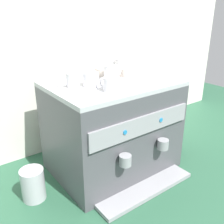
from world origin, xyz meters
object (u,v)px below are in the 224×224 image
ceramic_bowl_0 (129,72)px  milk_pitcher (33,185)px  ceramic_cup_2 (120,65)px  ceramic_cup_3 (110,84)px  ceramic_cup_1 (90,79)px  coffee_grinder (171,114)px  ceramic_bowl_1 (103,72)px  espresso_machine (112,127)px  ceramic_cup_4 (72,80)px  ceramic_cup_0 (111,72)px

ceramic_bowl_0 → milk_pitcher: 0.76m
ceramic_cup_2 → ceramic_cup_3: size_ratio=1.09×
ceramic_cup_1 → coffee_grinder: (0.61, 0.00, -0.33)m
ceramic_bowl_1 → milk_pitcher: size_ratio=0.59×
espresso_machine → ceramic_bowl_1: (0.04, 0.14, 0.27)m
ceramic_cup_2 → ceramic_cup_4: 0.41m
ceramic_cup_1 → ceramic_bowl_1: size_ratio=1.17×
ceramic_cup_2 → ceramic_bowl_0: bearing=-104.6°
ceramic_cup_2 → espresso_machine: bearing=-137.7°
ceramic_cup_2 → ceramic_bowl_0: size_ratio=0.97×
ceramic_cup_1 → milk_pitcher: ceramic_cup_1 is taller
ceramic_cup_3 → ceramic_cup_4: ceramic_cup_4 is taller
espresso_machine → ceramic_bowl_1: ceramic_bowl_1 is taller
ceramic_bowl_0 → coffee_grinder: ceramic_bowl_0 is taller
coffee_grinder → ceramic_cup_4: bearing=177.1°
ceramic_cup_1 → ceramic_bowl_0: (0.28, 0.05, -0.01)m
ceramic_cup_2 → ceramic_cup_3: 0.40m
ceramic_cup_0 → milk_pitcher: bearing=-175.4°
ceramic_cup_2 → ceramic_cup_3: (-0.29, -0.29, -0.00)m
espresso_machine → ceramic_bowl_0: bearing=17.4°
ceramic_cup_4 → ceramic_bowl_1: 0.27m
ceramic_cup_4 → milk_pitcher: bearing=-171.5°
ceramic_cup_3 → ceramic_cup_4: bearing=122.6°
espresso_machine → ceramic_cup_4: 0.35m
ceramic_cup_0 → milk_pitcher: ceramic_cup_0 is taller
ceramic_cup_0 → ceramic_cup_1: ceramic_cup_0 is taller
coffee_grinder → ceramic_cup_0: bearing=175.6°
ceramic_cup_4 → ceramic_cup_1: bearing=-28.0°
ceramic_cup_3 → milk_pitcher: bearing=161.3°
ceramic_cup_1 → milk_pitcher: 0.56m
ceramic_cup_0 → ceramic_cup_1: bearing=-165.2°
ceramic_cup_0 → ceramic_cup_4: ceramic_cup_0 is taller
ceramic_cup_2 → milk_pitcher: (-0.64, -0.17, -0.46)m
ceramic_cup_1 → milk_pitcher: bearing=179.7°
ceramic_cup_0 → ceramic_bowl_1: 0.11m
ceramic_bowl_0 → coffee_grinder: 0.46m
ceramic_cup_4 → milk_pitcher: ceramic_cup_4 is taller
ceramic_bowl_0 → ceramic_bowl_1: 0.15m
ceramic_cup_0 → ceramic_cup_2: bearing=38.1°
ceramic_cup_0 → coffee_grinder: ceramic_cup_0 is taller
ceramic_cup_3 → ceramic_bowl_1: (0.14, 0.26, -0.01)m
ceramic_cup_2 → ceramic_bowl_1: (-0.14, -0.02, -0.02)m
ceramic_cup_1 → ceramic_cup_4: size_ratio=1.13×
coffee_grinder → ceramic_cup_3: bearing=-168.1°
espresso_machine → coffee_grinder: (0.48, 0.00, -0.05)m
espresso_machine → ceramic_cup_0: bearing=62.4°
ceramic_cup_3 → ceramic_bowl_1: 0.30m
ceramic_cup_4 → coffee_grinder: bearing=-2.9°
ceramic_cup_1 → ceramic_bowl_0: 0.29m
ceramic_cup_2 → ceramic_cup_1: bearing=-152.0°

